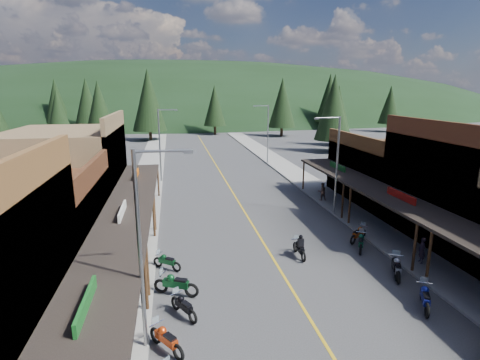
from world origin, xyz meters
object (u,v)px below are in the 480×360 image
shop_east_2 (470,189)px  pedestrian_east_b (322,192)px  pine_9 (338,110)px  shop_west_2 (28,230)px  pine_7 (56,102)px  bike_east_6 (397,267)px  shop_west_3 (70,174)px  bike_west_6 (184,305)px  bike_east_7 (395,265)px  shop_east_3 (388,173)px  pine_6 (390,105)px  bike_west_5 (166,338)px  pine_5 (330,98)px  pine_4 (282,103)px  pine_2 (149,100)px  streetlight_1 (161,142)px  bike_east_9 (358,233)px  pedestrian_east_a (422,250)px  bike_west_7 (176,283)px  bike_east_8 (361,241)px  bike_west_8 (167,261)px  streetlight_2 (336,161)px  pine_3 (215,106)px  bike_east_5 (425,297)px  rider_on_bike (299,248)px  pine_10 (99,109)px  pine_11 (334,108)px  streetlight_3 (267,132)px  streetlight_0 (144,244)px  pine_1 (87,102)px  pine_8 (59,118)px

shop_east_2 → pedestrian_east_b: bearing=122.3°
shop_east_2 → pine_9: size_ratio=1.01×
shop_west_2 → shop_east_2: bearing=0.0°
pine_7 → bike_east_6: size_ratio=5.85×
shop_west_3 → bike_west_6: 17.72m
pine_9 → bike_east_7: size_ratio=5.36×
shop_east_3 → pine_6: pine_6 is taller
bike_west_5 → shop_west_3: bearing=76.4°
pine_5 → bike_east_6: (-27.94, -74.49, -7.38)m
shop_west_3 → pine_4: pine_4 is taller
bike_east_7 → shop_west_2: bearing=-165.3°
pine_5 → pine_6: pine_5 is taller
pine_9 → pine_2: bearing=159.1°
pine_7 → bike_east_6: pine_7 is taller
streetlight_1 → bike_east_9: streetlight_1 is taller
pedestrian_east_a → bike_west_7: bearing=-76.7°
pine_2 → bike_east_8: (15.83, -56.87, -7.38)m
bike_west_8 → bike_east_6: (12.39, -3.16, 0.08)m
streetlight_1 → bike_east_7: size_ratio=3.97×
streetlight_2 → pine_5: pine_5 is taller
pine_9 → pine_3: bearing=133.6°
bike_west_8 → pedestrian_east_b: bearing=-14.0°
bike_east_5 → pedestrian_east_a: bearing=84.7°
shop_west_2 → rider_on_bike: (15.40, -0.79, -1.93)m
bike_east_5 → pine_10: bearing=141.4°
bike_east_9 → pine_2: bearing=160.7°
streetlight_1 → streetlight_2: (13.90, -14.00, 0.00)m
pine_11 → bike_east_8: bearing=-111.0°
streetlight_3 → pine_3: 36.18m
pine_9 → bike_west_6: bearing=-121.0°
streetlight_0 → pine_11: size_ratio=0.65×
pine_7 → rider_on_bike: 82.55m
streetlight_3 → bike_east_5: streetlight_3 is taller
shop_east_2 → bike_east_7: (-7.69, -3.93, -2.94)m
pine_3 → bike_east_9: (2.35, -63.53, -5.90)m
streetlight_1 → bike_west_5: bearing=-88.7°
shop_east_3 → bike_west_8: bearing=-152.1°
streetlight_0 → bike_west_5: (0.65, -0.35, -3.87)m
pine_5 → pine_11: bearing=-112.4°
bike_east_5 → pedestrian_east_a: (2.72, 4.07, 0.32)m
streetlight_0 → pedestrian_east_b: (14.46, 17.64, -3.50)m
pine_6 → pine_9: bearing=-139.2°
pine_11 → bike_east_8: (-14.17, -36.87, -6.58)m
pine_1 → bike_east_6: pine_1 is taller
bike_west_8 → pine_2: bearing=41.3°
pine_8 → pine_11: pine_11 is taller
streetlight_3 → pedestrian_east_b: size_ratio=4.90×
pine_6 → pine_7: 78.92m
pine_5 → pine_10: size_ratio=1.21×
pine_2 → pine_3: pine_2 is taller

